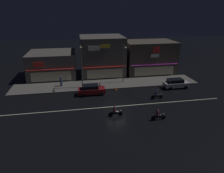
{
  "coord_description": "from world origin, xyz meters",
  "views": [
    {
      "loc": [
        -5.17,
        -25.22,
        12.97
      ],
      "look_at": [
        0.02,
        3.94,
        1.56
      ],
      "focal_mm": 32.23,
      "sensor_mm": 36.0,
      "label": 1
    }
  ],
  "objects_px": {
    "pedestrian_on_sidewalk": "(61,81)",
    "motorcycle_lead": "(115,112)",
    "streetlamp_west": "(81,63)",
    "motorcycle_following": "(158,116)",
    "parked_car_near_kerb": "(176,83)",
    "traffic_cone": "(116,88)",
    "streetlamp_mid": "(124,61)",
    "parked_car_trailing": "(91,90)",
    "motorcycle_opposite_lane": "(157,95)"
  },
  "relations": [
    {
      "from": "parked_car_trailing",
      "to": "motorcycle_opposite_lane",
      "type": "relative_size",
      "value": 2.26
    },
    {
      "from": "streetlamp_west",
      "to": "streetlamp_mid",
      "type": "distance_m",
      "value": 7.78
    },
    {
      "from": "streetlamp_west",
      "to": "motorcycle_following",
      "type": "relative_size",
      "value": 3.9
    },
    {
      "from": "parked_car_trailing",
      "to": "traffic_cone",
      "type": "distance_m",
      "value": 4.51
    },
    {
      "from": "parked_car_near_kerb",
      "to": "traffic_cone",
      "type": "height_order",
      "value": "parked_car_near_kerb"
    },
    {
      "from": "parked_car_trailing",
      "to": "motorcycle_opposite_lane",
      "type": "xyz_separation_m",
      "value": [
        9.76,
        -3.48,
        -0.24
      ]
    },
    {
      "from": "streetlamp_west",
      "to": "motorcycle_opposite_lane",
      "type": "bearing_deg",
      "value": -30.49
    },
    {
      "from": "motorcycle_following",
      "to": "streetlamp_west",
      "type": "bearing_deg",
      "value": -56.99
    },
    {
      "from": "parked_car_trailing",
      "to": "motorcycle_following",
      "type": "xyz_separation_m",
      "value": [
        7.52,
        -9.53,
        -0.24
      ]
    },
    {
      "from": "streetlamp_mid",
      "to": "parked_car_trailing",
      "type": "height_order",
      "value": "streetlamp_mid"
    },
    {
      "from": "motorcycle_opposite_lane",
      "to": "traffic_cone",
      "type": "bearing_deg",
      "value": 136.65
    },
    {
      "from": "motorcycle_opposite_lane",
      "to": "parked_car_trailing",
      "type": "bearing_deg",
      "value": 157.76
    },
    {
      "from": "streetlamp_mid",
      "to": "traffic_cone",
      "type": "height_order",
      "value": "streetlamp_mid"
    },
    {
      "from": "streetlamp_mid",
      "to": "motorcycle_lead",
      "type": "xyz_separation_m",
      "value": [
        -3.9,
        -12.12,
        -3.58
      ]
    },
    {
      "from": "parked_car_trailing",
      "to": "motorcycle_lead",
      "type": "relative_size",
      "value": 2.26
    },
    {
      "from": "motorcycle_lead",
      "to": "motorcycle_opposite_lane",
      "type": "height_order",
      "value": "same"
    },
    {
      "from": "streetlamp_west",
      "to": "motorcycle_following",
      "type": "height_order",
      "value": "streetlamp_west"
    },
    {
      "from": "pedestrian_on_sidewalk",
      "to": "motorcycle_lead",
      "type": "height_order",
      "value": "pedestrian_on_sidewalk"
    },
    {
      "from": "pedestrian_on_sidewalk",
      "to": "traffic_cone",
      "type": "xyz_separation_m",
      "value": [
        9.27,
        -3.26,
        -0.71
      ]
    },
    {
      "from": "streetlamp_west",
      "to": "motorcycle_opposite_lane",
      "type": "xyz_separation_m",
      "value": [
        11.05,
        -6.5,
        -3.86
      ]
    },
    {
      "from": "motorcycle_lead",
      "to": "motorcycle_following",
      "type": "relative_size",
      "value": 1.0
    },
    {
      "from": "pedestrian_on_sidewalk",
      "to": "motorcycle_following",
      "type": "relative_size",
      "value": 0.97
    },
    {
      "from": "parked_car_near_kerb",
      "to": "streetlamp_mid",
      "type": "bearing_deg",
      "value": -26.03
    },
    {
      "from": "motorcycle_opposite_lane",
      "to": "motorcycle_lead",
      "type": "bearing_deg",
      "value": -152.91
    },
    {
      "from": "motorcycle_lead",
      "to": "motorcycle_opposite_lane",
      "type": "xyz_separation_m",
      "value": [
        7.31,
        4.17,
        0.0
      ]
    },
    {
      "from": "motorcycle_opposite_lane",
      "to": "pedestrian_on_sidewalk",
      "type": "bearing_deg",
      "value": 148.98
    },
    {
      "from": "pedestrian_on_sidewalk",
      "to": "motorcycle_lead",
      "type": "distance_m",
      "value": 14.23
    },
    {
      "from": "streetlamp_mid",
      "to": "motorcycle_following",
      "type": "bearing_deg",
      "value": -85.2
    },
    {
      "from": "pedestrian_on_sidewalk",
      "to": "motorcycle_opposite_lane",
      "type": "distance_m",
      "value": 16.75
    },
    {
      "from": "parked_car_near_kerb",
      "to": "motorcycle_following",
      "type": "distance_m",
      "value": 12.27
    },
    {
      "from": "streetlamp_west",
      "to": "traffic_cone",
      "type": "distance_m",
      "value": 7.23
    },
    {
      "from": "parked_car_near_kerb",
      "to": "parked_car_trailing",
      "type": "relative_size",
      "value": 1.0
    },
    {
      "from": "parked_car_near_kerb",
      "to": "motorcycle_following",
      "type": "bearing_deg",
      "value": 53.48
    },
    {
      "from": "streetlamp_mid",
      "to": "parked_car_near_kerb",
      "type": "xyz_separation_m",
      "value": [
        8.48,
        -4.14,
        -3.34
      ]
    },
    {
      "from": "streetlamp_west",
      "to": "motorcycle_following",
      "type": "bearing_deg",
      "value": -54.94
    },
    {
      "from": "streetlamp_west",
      "to": "pedestrian_on_sidewalk",
      "type": "distance_m",
      "value": 5.29
    },
    {
      "from": "streetlamp_west",
      "to": "motorcycle_lead",
      "type": "bearing_deg",
      "value": -70.7
    },
    {
      "from": "parked_car_near_kerb",
      "to": "motorcycle_lead",
      "type": "distance_m",
      "value": 14.73
    },
    {
      "from": "traffic_cone",
      "to": "parked_car_near_kerb",
      "type": "bearing_deg",
      "value": -4.86
    },
    {
      "from": "streetlamp_mid",
      "to": "motorcycle_following",
      "type": "distance_m",
      "value": 14.5
    },
    {
      "from": "streetlamp_west",
      "to": "streetlamp_mid",
      "type": "xyz_separation_m",
      "value": [
        7.64,
        1.45,
        -0.28
      ]
    },
    {
      "from": "parked_car_near_kerb",
      "to": "motorcycle_following",
      "type": "relative_size",
      "value": 2.26
    },
    {
      "from": "streetlamp_mid",
      "to": "parked_car_near_kerb",
      "type": "bearing_deg",
      "value": -26.03
    },
    {
      "from": "parked_car_trailing",
      "to": "traffic_cone",
      "type": "relative_size",
      "value": 7.82
    },
    {
      "from": "motorcycle_opposite_lane",
      "to": "traffic_cone",
      "type": "xyz_separation_m",
      "value": [
        -5.46,
        4.7,
        -0.36
      ]
    },
    {
      "from": "streetlamp_west",
      "to": "streetlamp_mid",
      "type": "height_order",
      "value": "streetlamp_west"
    },
    {
      "from": "motorcycle_following",
      "to": "traffic_cone",
      "type": "height_order",
      "value": "motorcycle_following"
    },
    {
      "from": "motorcycle_following",
      "to": "parked_car_near_kerb",
      "type": "bearing_deg",
      "value": -128.57
    },
    {
      "from": "parked_car_near_kerb",
      "to": "parked_car_trailing",
      "type": "bearing_deg",
      "value": 1.27
    },
    {
      "from": "pedestrian_on_sidewalk",
      "to": "traffic_cone",
      "type": "bearing_deg",
      "value": 39.0
    }
  ]
}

